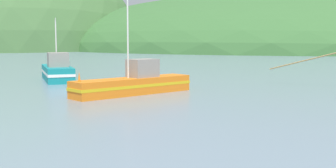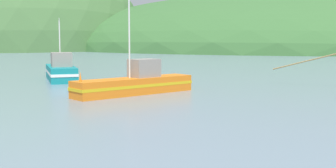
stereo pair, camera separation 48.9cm
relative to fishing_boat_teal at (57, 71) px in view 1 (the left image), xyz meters
The scene contains 3 objects.
hill_far_left 151.51m from the fishing_boat_teal, 79.00° to the left, with size 202.90×162.32×45.47m, color #386633.
fishing_boat_teal is the anchor object (origin of this frame).
fishing_boat_orange 13.74m from the fishing_boat_teal, 39.13° to the right, with size 7.53×9.34×7.45m.
Camera 1 is at (0.87, 4.15, 4.20)m, focal length 46.40 mm.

